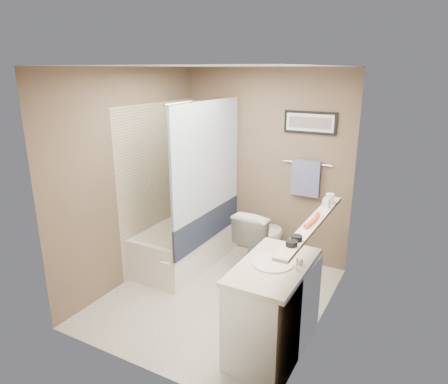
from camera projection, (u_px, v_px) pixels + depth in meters
The scene contains 34 objects.
ground at pixel (217, 296), 4.36m from camera, with size 2.50×2.50×0.00m, color beige.
ceiling at pixel (216, 68), 3.66m from camera, with size 2.20×2.50×0.04m, color white.
wall_back at pixel (265, 166), 5.04m from camera, with size 2.20×0.04×2.40m, color brown.
wall_front at pixel (136, 234), 2.97m from camera, with size 2.20×0.04×2.40m, color brown.
wall_left at pixel (134, 178), 4.50m from camera, with size 0.04×2.50×2.40m, color brown.
wall_right at pixel (324, 208), 3.51m from camera, with size 0.04×2.50×2.40m, color brown.
tile_surround at pixel (161, 184), 4.98m from camera, with size 0.02×1.55×2.00m, color beige.
curtain_rod at pixel (207, 100), 4.36m from camera, with size 0.02×0.02×1.55m, color silver.
curtain_upper at pixel (208, 158), 4.55m from camera, with size 0.03×1.45×1.28m, color white.
curtain_lower at pixel (209, 225), 4.79m from camera, with size 0.03×1.45×0.36m, color #232D42.
mirror at pixel (324, 165), 3.26m from camera, with size 0.02×1.60×1.00m, color silver.
shelf at pixel (313, 223), 3.44m from camera, with size 0.12×1.60×0.03m, color silver.
towel_bar at pixel (307, 163), 4.75m from camera, with size 0.02×0.02×0.60m, color silver.
towel at pixel (306, 178), 4.78m from camera, with size 0.34×0.05×0.44m, color #8E93CF.
art_frame at pixel (310, 123), 4.62m from camera, with size 0.62×0.03×0.26m, color black.
art_mat at pixel (310, 123), 4.61m from camera, with size 0.56×0.00×0.20m, color white.
art_image at pixel (310, 123), 4.60m from camera, with size 0.50×0.00×0.13m, color #595959.
door at pixel (198, 276), 2.77m from camera, with size 0.80×0.02×2.00m, color silver.
door_handle at pixel (164, 262), 2.96m from camera, with size 0.02×0.02×0.10m, color silver.
bathtub at pixel (187, 243), 5.09m from camera, with size 0.70×1.50×0.50m, color white.
tub_rim at pixel (187, 225), 5.02m from camera, with size 0.56×1.36×0.02m, color silver.
toilet at pixel (262, 238), 4.88m from camera, with size 0.44×0.76×0.78m, color silver.
vanity at pixel (273, 311), 3.40m from camera, with size 0.50×0.90×0.80m, color white.
countertop at pixel (274, 267), 3.28m from camera, with size 0.54×0.96×0.04m, color beige.
sink_basin at pixel (273, 263), 3.27m from camera, with size 0.34×0.34×0.01m, color white.
faucet_spout at pixel (296, 264), 3.17m from camera, with size 0.02×0.02×0.10m, color silver.
faucet_knob at pixel (300, 261), 3.26m from camera, with size 0.05×0.05×0.05m, color silver.
candle_bowl_near at pixel (292, 243), 2.96m from camera, with size 0.09×0.09×0.04m, color black.
candle_bowl_far at pixel (297, 238), 3.05m from camera, with size 0.09×0.09×0.04m, color black.
hair_brush_front at pixel (310, 223), 3.36m from camera, with size 0.04×0.04×0.22m, color #D85F1E.
hair_brush_back at pixel (314, 218), 3.46m from camera, with size 0.04×0.04×0.22m, color #E55320.
pink_comb at pixel (319, 215), 3.58m from camera, with size 0.03×0.16×0.01m, color pink.
glass_jar at pixel (330, 199), 3.89m from camera, with size 0.08×0.08×0.10m, color white.
soap_bottle at pixel (327, 201), 3.77m from camera, with size 0.06×0.06×0.13m, color #999999.
Camera 1 is at (1.89, -3.33, 2.37)m, focal length 32.00 mm.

